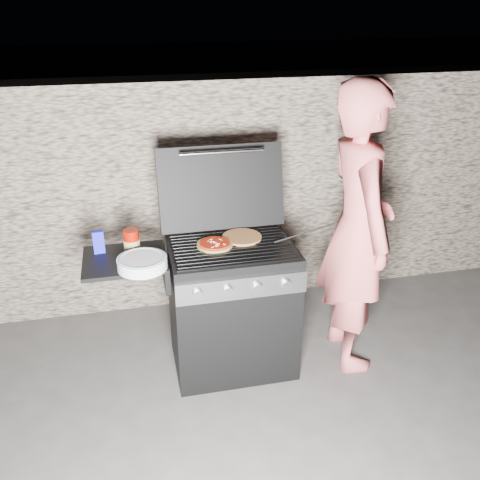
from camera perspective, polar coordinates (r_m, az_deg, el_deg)
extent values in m
plane|color=#3E3B39|center=(3.86, -0.74, -12.94)|extent=(50.00, 50.00, 0.00)
cube|color=tan|center=(4.33, -3.70, 5.12)|extent=(8.00, 0.35, 1.80)
cylinder|color=#D1914B|center=(3.48, 0.20, 0.32)|extent=(0.32, 0.32, 0.01)
cylinder|color=#870C01|center=(3.36, -11.50, -0.10)|extent=(0.10, 0.10, 0.15)
cube|color=#1619BF|center=(3.40, -14.85, -0.20)|extent=(0.07, 0.04, 0.14)
cylinder|color=silver|center=(3.17, -10.39, -2.42)|extent=(0.38, 0.38, 0.07)
imported|color=#DA6161|center=(3.55, 12.41, 1.08)|extent=(0.51, 0.74, 1.94)
cylinder|color=black|center=(3.47, 6.86, 0.69)|extent=(0.41, 0.05, 0.08)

